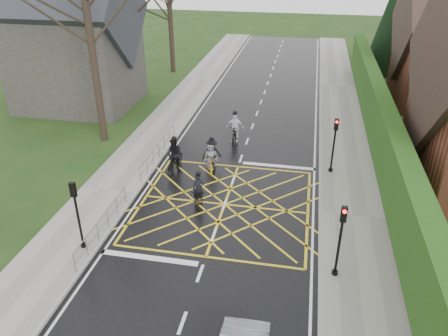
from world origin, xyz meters
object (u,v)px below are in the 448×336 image
(cyclist_mid, at_px, (212,156))
(cyclist_back, at_px, (175,158))
(cyclist_front, at_px, (235,131))
(cyclist_rear, at_px, (198,193))
(cyclist_lead, at_px, (211,160))

(cyclist_mid, bearing_deg, cyclist_back, -179.41)
(cyclist_mid, bearing_deg, cyclist_front, 56.49)
(cyclist_rear, height_order, cyclist_front, cyclist_front)
(cyclist_front, distance_m, cyclist_lead, 3.96)
(cyclist_rear, xyz_separation_m, cyclist_back, (-2.06, 2.96, 0.23))
(cyclist_rear, relative_size, cyclist_back, 0.87)
(cyclist_mid, distance_m, cyclist_lead, 0.27)
(cyclist_rear, relative_size, cyclist_mid, 0.93)
(cyclist_rear, distance_m, cyclist_lead, 3.54)
(cyclist_rear, distance_m, cyclist_mid, 3.80)
(cyclist_mid, relative_size, cyclist_front, 0.97)
(cyclist_mid, bearing_deg, cyclist_rear, -110.42)
(cyclist_mid, xyz_separation_m, cyclist_lead, (-0.01, -0.26, -0.10))
(cyclist_rear, bearing_deg, cyclist_lead, 79.28)
(cyclist_rear, bearing_deg, cyclist_back, 111.13)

